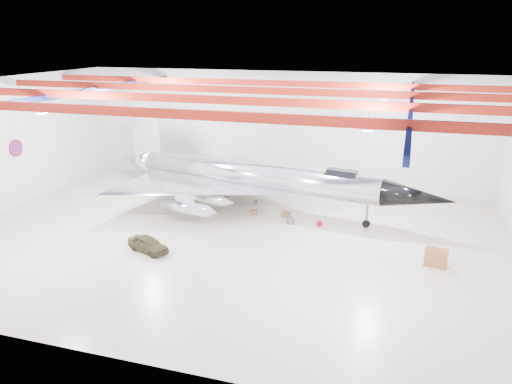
% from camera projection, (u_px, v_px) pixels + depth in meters
% --- Properties ---
extents(floor, '(40.00, 40.00, 0.00)m').
position_uv_depth(floor, '(228.00, 238.00, 36.57)').
color(floor, beige).
rests_on(floor, ground).
extents(wall_back, '(40.00, 0.00, 40.00)m').
position_uv_depth(wall_back, '(280.00, 129.00, 48.60)').
color(wall_back, silver).
rests_on(wall_back, floor).
extents(ceiling, '(40.00, 40.00, 0.00)m').
position_uv_depth(ceiling, '(225.00, 85.00, 33.28)').
color(ceiling, '#0A0F38').
rests_on(ceiling, wall_back).
extents(ceiling_structure, '(39.50, 29.50, 1.08)m').
position_uv_depth(ceiling_structure, '(225.00, 95.00, 33.49)').
color(ceiling_structure, maroon).
rests_on(ceiling_structure, ceiling).
extents(wall_roundel, '(0.10, 1.50, 1.50)m').
position_uv_depth(wall_roundel, '(16.00, 148.00, 42.53)').
color(wall_roundel, '#B21414').
rests_on(wall_roundel, wall_left).
extents(jet_aircraft, '(29.66, 19.45, 8.11)m').
position_uv_depth(jet_aircraft, '(255.00, 179.00, 41.82)').
color(jet_aircraft, silver).
rests_on(jet_aircraft, floor).
extents(jeep, '(3.46, 2.36, 1.09)m').
position_uv_depth(jeep, '(148.00, 244.00, 34.09)').
color(jeep, '#3C351E').
rests_on(jeep, floor).
extents(desk, '(1.46, 0.97, 1.23)m').
position_uv_depth(desk, '(436.00, 258.00, 31.83)').
color(desk, brown).
rests_on(desk, floor).
extents(crate_ply, '(0.69, 0.62, 0.40)m').
position_uv_depth(crate_ply, '(202.00, 208.00, 42.19)').
color(crate_ply, olive).
rests_on(crate_ply, floor).
extents(engine_drum, '(0.69, 0.69, 0.49)m').
position_uv_depth(engine_drum, '(291.00, 221.00, 39.25)').
color(engine_drum, '#59595B').
rests_on(engine_drum, floor).
extents(parts_bin, '(0.75, 0.66, 0.44)m').
position_uv_depth(parts_bin, '(286.00, 215.00, 40.65)').
color(parts_bin, olive).
rests_on(parts_bin, floor).
extents(crate_small, '(0.49, 0.45, 0.28)m').
position_uv_depth(crate_small, '(164.00, 192.00, 46.89)').
color(crate_small, '#59595B').
rests_on(crate_small, floor).
extents(tool_chest, '(0.50, 0.50, 0.39)m').
position_uv_depth(tool_chest, '(320.00, 223.00, 38.83)').
color(tool_chest, maroon).
rests_on(tool_chest, floor).
extents(oil_barrel, '(0.65, 0.57, 0.39)m').
position_uv_depth(oil_barrel, '(254.00, 212.00, 41.26)').
color(oil_barrel, olive).
rests_on(oil_barrel, floor).
extents(spares_box, '(0.45, 0.45, 0.31)m').
position_uv_depth(spares_box, '(256.00, 201.00, 44.10)').
color(spares_box, '#59595B').
rests_on(spares_box, floor).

